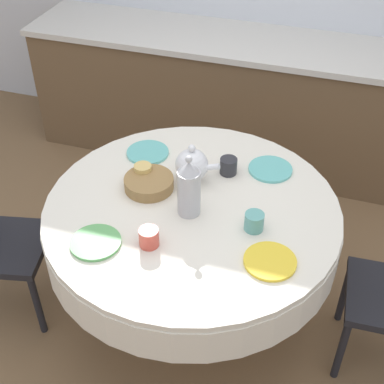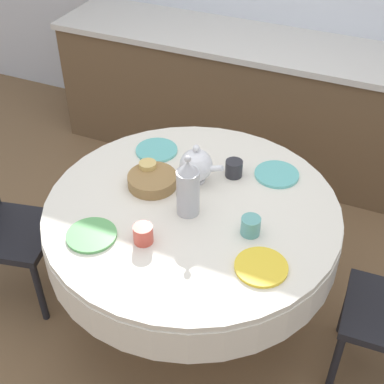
# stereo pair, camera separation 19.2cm
# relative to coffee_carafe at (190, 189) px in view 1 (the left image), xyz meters

# --- Properties ---
(ground_plane) EXTENTS (12.00, 12.00, 0.00)m
(ground_plane) POSITION_rel_coffee_carafe_xyz_m (-0.00, 0.04, -0.90)
(ground_plane) COLOR brown
(kitchen_counter) EXTENTS (3.24, 0.64, 0.91)m
(kitchen_counter) POSITION_rel_coffee_carafe_xyz_m (-0.00, 1.60, -0.45)
(kitchen_counter) COLOR brown
(kitchen_counter) RESTS_ON ground_plane
(dining_table) EXTENTS (1.35, 1.35, 0.77)m
(dining_table) POSITION_rel_coffee_carafe_xyz_m (-0.00, 0.04, -0.26)
(dining_table) COLOR tan
(dining_table) RESTS_ON ground_plane
(plate_near_left) EXTENTS (0.21, 0.21, 0.01)m
(plate_near_left) POSITION_rel_coffee_carafe_xyz_m (-0.31, -0.31, -0.13)
(plate_near_left) COLOR #5BA85B
(plate_near_left) RESTS_ON dining_table
(cup_near_left) EXTENTS (0.08, 0.08, 0.08)m
(cup_near_left) POSITION_rel_coffee_carafe_xyz_m (-0.10, -0.25, -0.09)
(cup_near_left) COLOR #CC4C3D
(cup_near_left) RESTS_ON dining_table
(plate_near_right) EXTENTS (0.21, 0.21, 0.01)m
(plate_near_right) POSITION_rel_coffee_carafe_xyz_m (0.40, -0.19, -0.13)
(plate_near_right) COLOR yellow
(plate_near_right) RESTS_ON dining_table
(cup_near_right) EXTENTS (0.08, 0.08, 0.08)m
(cup_near_right) POSITION_rel_coffee_carafe_xyz_m (0.29, -0.02, -0.09)
(cup_near_right) COLOR #5BA39E
(cup_near_right) RESTS_ON dining_table
(plate_far_left) EXTENTS (0.21, 0.21, 0.01)m
(plate_far_left) POSITION_rel_coffee_carafe_xyz_m (-0.34, 0.36, -0.13)
(plate_far_left) COLOR #60BCB7
(plate_far_left) RESTS_ON dining_table
(cup_far_left) EXTENTS (0.08, 0.08, 0.08)m
(cup_far_left) POSITION_rel_coffee_carafe_xyz_m (-0.28, 0.16, -0.09)
(cup_far_left) COLOR #DBB766
(cup_far_left) RESTS_ON dining_table
(plate_far_right) EXTENTS (0.21, 0.21, 0.01)m
(plate_far_right) POSITION_rel_coffee_carafe_xyz_m (0.28, 0.41, -0.13)
(plate_far_right) COLOR #60BCB7
(plate_far_right) RESTS_ON dining_table
(cup_far_right) EXTENTS (0.08, 0.08, 0.08)m
(cup_far_right) POSITION_rel_coffee_carafe_xyz_m (0.09, 0.33, -0.09)
(cup_far_right) COLOR #28282D
(cup_far_right) RESTS_ON dining_table
(coffee_carafe) EXTENTS (0.10, 0.10, 0.30)m
(coffee_carafe) POSITION_rel_coffee_carafe_xyz_m (0.00, 0.00, 0.00)
(coffee_carafe) COLOR #B2B2B7
(coffee_carafe) RESTS_ON dining_table
(teapot) EXTENTS (0.21, 0.16, 0.20)m
(teapot) POSITION_rel_coffee_carafe_xyz_m (-0.06, 0.22, -0.04)
(teapot) COLOR white
(teapot) RESTS_ON dining_table
(bread_basket) EXTENTS (0.23, 0.23, 0.06)m
(bread_basket) POSITION_rel_coffee_carafe_xyz_m (-0.23, 0.11, -0.10)
(bread_basket) COLOR olive
(bread_basket) RESTS_ON dining_table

